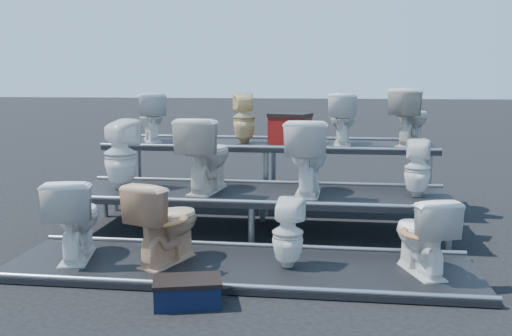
# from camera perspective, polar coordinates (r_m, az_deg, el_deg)

# --- Properties ---
(ground) EXTENTS (80.00, 80.00, 0.00)m
(ground) POSITION_cam_1_polar(r_m,az_deg,el_deg) (6.45, 0.14, -6.45)
(ground) COLOR black
(ground) RESTS_ON ground
(tier_front) EXTENTS (4.20, 1.20, 0.06)m
(tier_front) POSITION_cam_1_polar(r_m,az_deg,el_deg) (5.21, -1.72, -9.94)
(tier_front) COLOR black
(tier_front) RESTS_ON ground
(tier_mid) EXTENTS (4.20, 1.20, 0.46)m
(tier_mid) POSITION_cam_1_polar(r_m,az_deg,el_deg) (6.39, 0.14, -4.46)
(tier_mid) COLOR black
(tier_mid) RESTS_ON ground
(tier_back) EXTENTS (4.20, 1.20, 0.86)m
(tier_back) POSITION_cam_1_polar(r_m,az_deg,el_deg) (7.61, 1.39, -0.72)
(tier_back) COLOR black
(tier_back) RESTS_ON ground
(toilet_0) EXTENTS (0.59, 0.83, 0.77)m
(toilet_0) POSITION_cam_1_polar(r_m,az_deg,el_deg) (5.54, -17.65, -4.75)
(toilet_0) COLOR white
(toilet_0) RESTS_ON tier_front
(toilet_1) EXTENTS (0.66, 0.84, 0.76)m
(toilet_1) POSITION_cam_1_polar(r_m,az_deg,el_deg) (5.24, -9.00, -5.29)
(toilet_1) COLOR #DEAD82
(toilet_1) RESTS_ON tier_front
(toilet_2) EXTENTS (0.32, 0.32, 0.61)m
(toilet_2) POSITION_cam_1_polar(r_m,az_deg,el_deg) (5.06, 3.21, -6.53)
(toilet_2) COLOR white
(toilet_2) RESTS_ON tier_front
(toilet_3) EXTENTS (0.58, 0.76, 0.68)m
(toilet_3) POSITION_cam_1_polar(r_m,az_deg,el_deg) (5.10, 16.27, -6.37)
(toilet_3) COLOR white
(toilet_3) RESTS_ON tier_front
(toilet_4) EXTENTS (0.46, 0.47, 0.80)m
(toilet_4) POSITION_cam_1_polar(r_m,az_deg,el_deg) (6.66, -13.42, 1.34)
(toilet_4) COLOR white
(toilet_4) RESTS_ON tier_mid
(toilet_5) EXTENTS (0.57, 0.87, 0.83)m
(toilet_5) POSITION_cam_1_polar(r_m,az_deg,el_deg) (6.37, -5.01, 1.37)
(toilet_5) COLOR beige
(toilet_5) RESTS_ON tier_mid
(toilet_6) EXTENTS (0.48, 0.82, 0.82)m
(toilet_6) POSITION_cam_1_polar(r_m,az_deg,el_deg) (6.22, 5.16, 1.14)
(toilet_6) COLOR white
(toilet_6) RESTS_ON tier_mid
(toilet_7) EXTENTS (0.32, 0.32, 0.61)m
(toilet_7) POSITION_cam_1_polar(r_m,az_deg,el_deg) (6.30, 15.84, -0.04)
(toilet_7) COLOR white
(toilet_7) RESTS_ON tier_mid
(toilet_8) EXTENTS (0.59, 0.73, 0.65)m
(toilet_8) POSITION_cam_1_polar(r_m,az_deg,el_deg) (7.86, -10.43, 5.00)
(toilet_8) COLOR white
(toilet_8) RESTS_ON tier_back
(toilet_9) EXTENTS (0.37, 0.37, 0.66)m
(toilet_9) POSITION_cam_1_polar(r_m,az_deg,el_deg) (7.57, -1.18, 5.02)
(toilet_9) COLOR #DEC689
(toilet_9) RESTS_ON tier_back
(toilet_10) EXTENTS (0.39, 0.66, 0.66)m
(toilet_10) POSITION_cam_1_polar(r_m,az_deg,el_deg) (7.48, 8.62, 4.89)
(toilet_10) COLOR white
(toilet_10) RESTS_ON tier_back
(toilet_11) EXTENTS (0.65, 0.81, 0.73)m
(toilet_11) POSITION_cam_1_polar(r_m,az_deg,el_deg) (7.54, 15.18, 4.95)
(toilet_11) COLOR beige
(toilet_11) RESTS_ON tier_back
(red_crate) EXTENTS (0.57, 0.50, 0.35)m
(red_crate) POSITION_cam_1_polar(r_m,az_deg,el_deg) (7.51, 3.42, 3.78)
(red_crate) COLOR maroon
(red_crate) RESTS_ON tier_back
(step_stool) EXTENTS (0.56, 0.42, 0.18)m
(step_stool) POSITION_cam_1_polar(r_m,az_deg,el_deg) (4.49, -6.86, -12.38)
(step_stool) COLOR black
(step_stool) RESTS_ON ground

